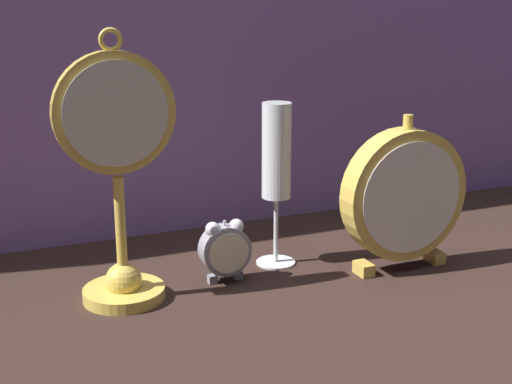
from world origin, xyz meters
The scene contains 5 objects.
ground_plane centered at (0.00, 0.00, 0.00)m, with size 4.00×4.00×0.00m, color black.
pocket_watch_on_stand centered at (-0.20, 0.07, 0.16)m, with size 0.16×0.11×0.36m.
alarm_clock_twin_bell centered at (-0.05, 0.08, 0.05)m, with size 0.07×0.03×0.09m.
mantel_clock_silver centered at (0.21, 0.02, 0.11)m, with size 0.19×0.04×0.23m.
champagne_flute centered at (0.05, 0.11, 0.16)m, with size 0.06×0.06×0.25m.
Camera 1 is at (-0.39, -0.81, 0.40)m, focal length 50.00 mm.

